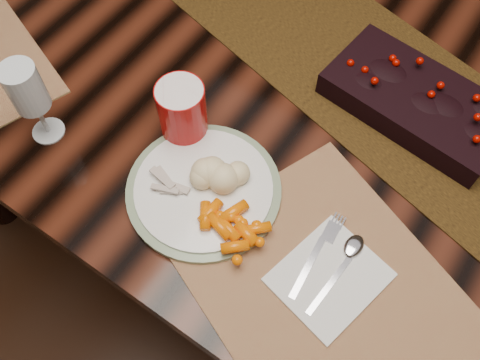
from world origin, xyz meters
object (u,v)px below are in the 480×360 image
Objects in this scene: centerpiece at (417,99)px; baby_carrots at (230,225)px; dining_table at (302,190)px; mashed_potatoes at (218,170)px; placemat_main at (337,305)px; napkin at (329,277)px; wine_glass at (33,103)px; turkey_shreds at (165,187)px; red_cup at (182,112)px; dinner_plate at (204,189)px.

centerpiece is 3.28× the size of baby_carrots.
mashed_potatoes is (-0.05, -0.26, 0.42)m from dining_table.
dining_table is 3.77× the size of placemat_main.
mashed_potatoes is 0.55× the size of napkin.
placemat_main is 0.21m from baby_carrots.
wine_glass reaches higher than napkin.
turkey_shreds is at bearing -123.91° from centerpiece.
turkey_shreds is (-0.11, -0.33, 0.40)m from dining_table.
turkey_shreds is 0.38× the size of wine_glass.
red_cup is (-0.32, -0.28, 0.03)m from centerpiece.
baby_carrots is (-0.14, -0.39, -0.01)m from centerpiece.
wine_glass reaches higher than centerpiece.
dining_table is at bearing -156.83° from centerpiece.
dinner_plate is 1.63× the size of napkin.
mashed_potatoes is (-0.07, 0.06, 0.02)m from baby_carrots.
dining_table is at bearing 145.28° from placemat_main.
dining_table is 15.59× the size of red_cup.
dinner_plate is 1.56× the size of wine_glass.
red_cup is (-0.11, 0.05, 0.02)m from mashed_potatoes.
napkin is at bearing 7.30° from baby_carrots.
red_cup is at bearing -127.63° from dining_table.
napkin is at bearing -58.17° from dining_table.
centerpiece is 0.68× the size of placemat_main.
centerpiece reaches higher than placemat_main.
dinner_plate is 4.10× the size of turkey_shreds.
dinner_plate is 0.04m from mashed_potatoes.
baby_carrots is (-0.20, 0.01, 0.03)m from placemat_main.
placemat_main is at bearing -14.63° from mashed_potatoes.
napkin reaches higher than placemat_main.
red_cup is 0.25m from wine_glass.
wine_glass is at bearing -162.57° from napkin.
turkey_shreds is (-0.13, -0.00, -0.00)m from baby_carrots.
turkey_shreds is 0.13m from red_cup.
red_cup reaches higher than dinner_plate.
napkin is 0.37m from red_cup.
baby_carrots is 1.55× the size of turkey_shreds.
centerpiece is 3.64× the size of mashed_potatoes.
wine_glass reaches higher than placemat_main.
dinner_plate is at bearing -170.17° from napkin.
mashed_potatoes reaches higher than turkey_shreds.
centerpiece is at bearing 58.90° from dinner_plate.
baby_carrots is at bearing 1.63° from turkey_shreds.
turkey_shreds is at bearing -178.37° from baby_carrots.
napkin is (0.25, -0.01, -0.00)m from dinner_plate.
placemat_main is at bearing -80.52° from centerpiece.
red_cup is at bearing 34.27° from wine_glass.
dinner_plate is 2.28× the size of red_cup.
placemat_main is at bearing -56.54° from dining_table.
baby_carrots is 1.11× the size of mashed_potatoes.
mashed_potatoes is 0.33m from wine_glass.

